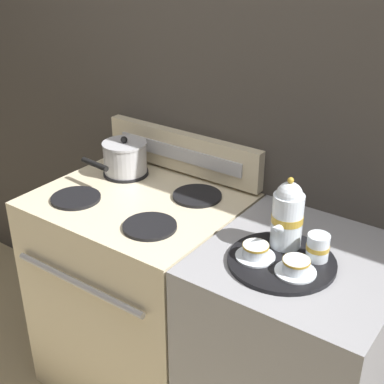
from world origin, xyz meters
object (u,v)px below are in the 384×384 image
object	(u,v)px
stove	(142,293)
teacup_right	(256,251)
teacup_left	(296,266)
creamer_jug	(318,247)
serving_tray	(282,261)
teapot	(287,215)
saucepan	(125,157)

from	to	relation	value
stove	teacup_right	bearing A→B (deg)	-10.60
teacup_left	creamer_jug	xyz separation A→B (m)	(0.02, 0.10, 0.02)
stove	creamer_jug	bearing A→B (deg)	-0.43
stove	serving_tray	distance (m)	0.79
teapot	teacup_left	size ratio (longest dim) A/B	1.93
saucepan	teapot	bearing A→B (deg)	-9.32
teacup_left	stove	bearing A→B (deg)	171.23
teapot	teacup_left	xyz separation A→B (m)	(0.09, -0.12, -0.09)
saucepan	teacup_left	xyz separation A→B (m)	(0.88, -0.25, -0.04)
creamer_jug	teacup_left	bearing A→B (deg)	-101.21
teacup_left	creamer_jug	distance (m)	0.11
serving_tray	teapot	world-z (taller)	teapot
stove	creamer_jug	world-z (taller)	creamer_jug
teacup_right	stove	bearing A→B (deg)	169.40
stove	teacup_right	distance (m)	0.75
stove	saucepan	xyz separation A→B (m)	(-0.18, 0.14, 0.52)
serving_tray	teacup_right	xyz separation A→B (m)	(-0.07, -0.04, 0.03)
creamer_jug	teapot	bearing A→B (deg)	173.26
teapot	saucepan	bearing A→B (deg)	170.68
stove	teapot	size ratio (longest dim) A/B	3.82
stove	saucepan	distance (m)	0.57
saucepan	teapot	xyz separation A→B (m)	(0.79, -0.13, 0.05)
teacup_left	teacup_right	size ratio (longest dim) A/B	1.00
teacup_left	creamer_jug	size ratio (longest dim) A/B	1.47
stove	teapot	world-z (taller)	teapot
serving_tray	teacup_right	size ratio (longest dim) A/B	2.70
stove	teacup_left	size ratio (longest dim) A/B	7.35
teacup_left	teacup_right	xyz separation A→B (m)	(-0.14, 0.00, 0.00)
stove	teacup_left	distance (m)	0.86
stove	teacup_right	size ratio (longest dim) A/B	7.35
stove	teacup_left	world-z (taller)	teacup_left
stove	teacup_left	bearing A→B (deg)	-8.77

